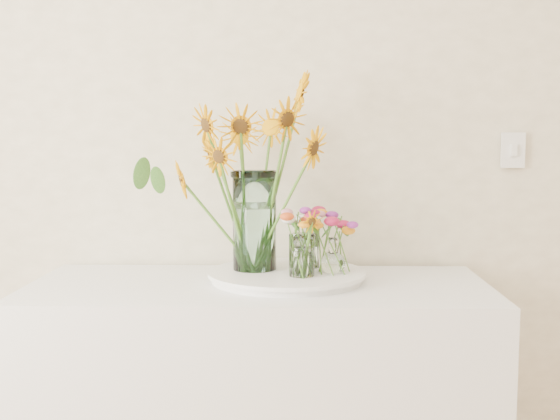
% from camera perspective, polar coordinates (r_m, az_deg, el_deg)
% --- Properties ---
extents(tray, '(0.47, 0.47, 0.02)m').
position_cam_1_polar(tray, '(2.19, 0.56, -5.45)').
color(tray, white).
rests_on(tray, counter).
extents(mason_jar, '(0.17, 0.17, 0.32)m').
position_cam_1_polar(mason_jar, '(2.19, -2.09, -0.89)').
color(mason_jar, '#ABDDCF').
rests_on(mason_jar, tray).
extents(sunflower_bouquet, '(1.11, 1.11, 0.63)m').
position_cam_1_polar(sunflower_bouquet, '(2.18, -2.11, 3.17)').
color(sunflower_bouquet, orange).
rests_on(sunflower_bouquet, tray).
extents(small_vase_a, '(0.10, 0.10, 0.13)m').
position_cam_1_polar(small_vase_a, '(2.10, 1.78, -3.76)').
color(small_vase_a, white).
rests_on(small_vase_a, tray).
extents(wildflower_posy_a, '(0.21, 0.21, 0.22)m').
position_cam_1_polar(wildflower_posy_a, '(2.09, 1.78, -2.54)').
color(wildflower_posy_a, orange).
rests_on(wildflower_posy_a, tray).
extents(small_vase_b, '(0.10, 0.10, 0.11)m').
position_cam_1_polar(small_vase_b, '(2.17, 4.33, -3.73)').
color(small_vase_b, white).
rests_on(small_vase_b, tray).
extents(wildflower_posy_b, '(0.22, 0.22, 0.20)m').
position_cam_1_polar(wildflower_posy_b, '(2.16, 4.33, -2.55)').
color(wildflower_posy_b, orange).
rests_on(wildflower_posy_b, tray).
extents(small_vase_c, '(0.07, 0.07, 0.12)m').
position_cam_1_polar(small_vase_c, '(2.24, 2.36, -3.34)').
color(small_vase_c, white).
rests_on(small_vase_c, tray).
extents(wildflower_posy_c, '(0.18, 0.18, 0.21)m').
position_cam_1_polar(wildflower_posy_c, '(2.23, 2.36, -2.20)').
color(wildflower_posy_c, orange).
rests_on(wildflower_posy_c, tray).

